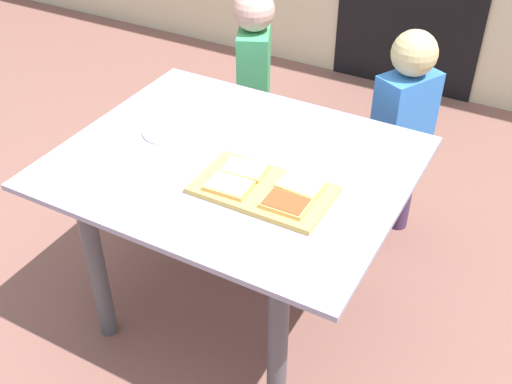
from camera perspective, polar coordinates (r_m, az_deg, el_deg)
ground_plane at (r=2.55m, az=-1.72°, el=-10.08°), size 16.00×16.00×0.00m
dining_table at (r=2.17m, az=-1.99°, el=0.18°), size 1.16×0.96×0.69m
cutting_board at (r=1.95m, az=0.65°, el=0.21°), size 0.43×0.25×0.02m
pizza_slice_far_right at (r=1.94m, az=4.06°, el=0.62°), size 0.14×0.10×0.02m
pizza_slice_near_right at (r=1.86m, az=2.76°, el=-1.03°), size 0.14×0.10×0.02m
pizza_slice_far_left at (r=2.01m, az=-1.10°, el=2.09°), size 0.15×0.11×0.02m
pizza_slice_near_left at (r=1.94m, az=-2.52°, el=0.59°), size 0.14×0.11×0.02m
plate_white_left at (r=2.27m, az=-8.06°, el=5.51°), size 0.18×0.18×0.01m
child_left at (r=2.93m, az=-0.19°, el=10.67°), size 0.23×0.28×0.97m
child_right at (r=2.62m, az=13.28°, el=6.01°), size 0.23×0.28×0.96m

